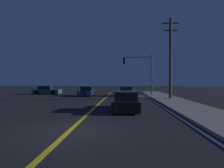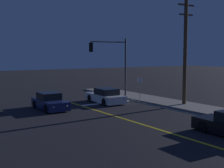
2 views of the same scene
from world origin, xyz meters
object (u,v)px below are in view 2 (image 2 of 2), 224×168
car_parked_curb_white (106,96)px  street_sign_corner (140,85)px  car_far_approaching_navy (50,102)px  utility_pole_right (185,50)px  traffic_signal_near_right (113,58)px

car_parked_curb_white → street_sign_corner: street_sign_corner is taller
street_sign_corner → car_far_approaching_navy: bearing=177.3°
utility_pole_right → car_parked_curb_white: bearing=133.5°
car_parked_curb_white → utility_pole_right: size_ratio=0.49×
street_sign_corner → car_parked_curb_white: bearing=167.9°
car_far_approaching_navy → car_parked_curb_white: bearing=-176.5°
car_far_approaching_navy → utility_pole_right: (10.35, -4.77, 4.17)m
traffic_signal_near_right → utility_pole_right: size_ratio=0.66×
traffic_signal_near_right → street_sign_corner: traffic_signal_near_right is taller
traffic_signal_near_right → utility_pole_right: 7.64m
traffic_signal_near_right → car_far_approaching_navy: bearing=17.1°
car_far_approaching_navy → traffic_signal_near_right: size_ratio=0.69×
street_sign_corner → utility_pole_right: bearing=-72.2°
car_far_approaching_navy → utility_pole_right: size_ratio=0.46×
utility_pole_right → street_sign_corner: utility_pole_right is taller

